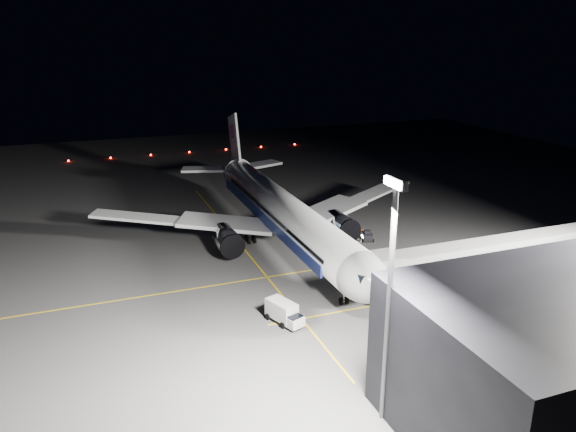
{
  "coord_description": "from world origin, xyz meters",
  "views": [
    {
      "loc": [
        73.98,
        -27.28,
        30.75
      ],
      "look_at": [
        4.01,
        -0.79,
        6.0
      ],
      "focal_mm": 35.0,
      "sensor_mm": 36.0,
      "label": 1
    }
  ],
  "objects_px": {
    "floodlight_mast_south": "(390,282)",
    "safety_cone_b": "(363,230)",
    "jet_bridge": "(481,252)",
    "baggage_tug": "(367,236)",
    "airliner": "(281,211)",
    "service_truck": "(284,312)",
    "safety_cone_a": "(309,237)",
    "safety_cone_c": "(360,228)"
  },
  "relations": [
    {
      "from": "safety_cone_b",
      "to": "safety_cone_c",
      "type": "xyz_separation_m",
      "value": [
        -0.86,
        0.0,
        0.03
      ]
    },
    {
      "from": "jet_bridge",
      "to": "safety_cone_b",
      "type": "height_order",
      "value": "jet_bridge"
    },
    {
      "from": "jet_bridge",
      "to": "service_truck",
      "type": "xyz_separation_m",
      "value": [
        0.15,
        -26.16,
        -3.28
      ]
    },
    {
      "from": "service_truck",
      "to": "baggage_tug",
      "type": "relative_size",
      "value": 1.93
    },
    {
      "from": "jet_bridge",
      "to": "safety_cone_c",
      "type": "bearing_deg",
      "value": -170.37
    },
    {
      "from": "floodlight_mast_south",
      "to": "safety_cone_c",
      "type": "relative_size",
      "value": 32.95
    },
    {
      "from": "floodlight_mast_south",
      "to": "safety_cone_b",
      "type": "distance_m",
      "value": 47.24
    },
    {
      "from": "floodlight_mast_south",
      "to": "safety_cone_b",
      "type": "xyz_separation_m",
      "value": [
        -41.04,
        20.01,
        -12.09
      ]
    },
    {
      "from": "airliner",
      "to": "jet_bridge",
      "type": "distance_m",
      "value": 29.31
    },
    {
      "from": "safety_cone_a",
      "to": "floodlight_mast_south",
      "type": "bearing_deg",
      "value": -14.42
    },
    {
      "from": "baggage_tug",
      "to": "safety_cone_b",
      "type": "height_order",
      "value": "baggage_tug"
    },
    {
      "from": "airliner",
      "to": "service_truck",
      "type": "relative_size",
      "value": 12.01
    },
    {
      "from": "baggage_tug",
      "to": "safety_cone_a",
      "type": "distance_m",
      "value": 9.01
    },
    {
      "from": "safety_cone_b",
      "to": "safety_cone_c",
      "type": "relative_size",
      "value": 0.91
    },
    {
      "from": "baggage_tug",
      "to": "safety_cone_b",
      "type": "bearing_deg",
      "value": 178.77
    },
    {
      "from": "jet_bridge",
      "to": "floodlight_mast_south",
      "type": "relative_size",
      "value": 1.66
    },
    {
      "from": "jet_bridge",
      "to": "safety_cone_b",
      "type": "relative_size",
      "value": 60.27
    },
    {
      "from": "floodlight_mast_south",
      "to": "service_truck",
      "type": "relative_size",
      "value": 4.04
    },
    {
      "from": "service_truck",
      "to": "safety_cone_a",
      "type": "bearing_deg",
      "value": 131.4
    },
    {
      "from": "airliner",
      "to": "safety_cone_a",
      "type": "distance_m",
      "value": 6.68
    },
    {
      "from": "floodlight_mast_south",
      "to": "safety_cone_a",
      "type": "relative_size",
      "value": 36.79
    },
    {
      "from": "safety_cone_b",
      "to": "jet_bridge",
      "type": "bearing_deg",
      "value": 9.98
    },
    {
      "from": "airliner",
      "to": "floodlight_mast_south",
      "type": "height_order",
      "value": "floodlight_mast_south"
    },
    {
      "from": "safety_cone_b",
      "to": "floodlight_mast_south",
      "type": "bearing_deg",
      "value": -25.99
    },
    {
      "from": "airliner",
      "to": "safety_cone_a",
      "type": "relative_size",
      "value": 109.27
    },
    {
      "from": "airliner",
      "to": "service_truck",
      "type": "xyz_separation_m",
      "value": [
        23.23,
        -8.11,
        -3.86
      ]
    },
    {
      "from": "safety_cone_b",
      "to": "baggage_tug",
      "type": "bearing_deg",
      "value": -18.7
    },
    {
      "from": "service_truck",
      "to": "baggage_tug",
      "type": "height_order",
      "value": "service_truck"
    },
    {
      "from": "airliner",
      "to": "floodlight_mast_south",
      "type": "xyz_separation_m",
      "value": [
        41.08,
        -6.01,
        7.21
      ]
    },
    {
      "from": "floodlight_mast_south",
      "to": "airliner",
      "type": "bearing_deg",
      "value": 171.67
    },
    {
      "from": "service_truck",
      "to": "safety_cone_a",
      "type": "distance_m",
      "value": 26.49
    },
    {
      "from": "floodlight_mast_south",
      "to": "safety_cone_b",
      "type": "height_order",
      "value": "floodlight_mast_south"
    },
    {
      "from": "floodlight_mast_south",
      "to": "safety_cone_a",
      "type": "distance_m",
      "value": 44.12
    },
    {
      "from": "baggage_tug",
      "to": "safety_cone_a",
      "type": "height_order",
      "value": "baggage_tug"
    },
    {
      "from": "floodlight_mast_south",
      "to": "service_truck",
      "type": "height_order",
      "value": "floodlight_mast_south"
    },
    {
      "from": "safety_cone_c",
      "to": "service_truck",
      "type": "bearing_deg",
      "value": -42.58
    },
    {
      "from": "airliner",
      "to": "baggage_tug",
      "type": "relative_size",
      "value": 23.17
    },
    {
      "from": "floodlight_mast_south",
      "to": "safety_cone_b",
      "type": "bearing_deg",
      "value": 154.01
    },
    {
      "from": "airliner",
      "to": "safety_cone_a",
      "type": "bearing_deg",
      "value": 90.22
    },
    {
      "from": "service_truck",
      "to": "baggage_tug",
      "type": "bearing_deg",
      "value": 113.15
    },
    {
      "from": "service_truck",
      "to": "safety_cone_a",
      "type": "relative_size",
      "value": 9.1
    },
    {
      "from": "service_truck",
      "to": "safety_cone_b",
      "type": "relative_size",
      "value": 8.97
    }
  ]
}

